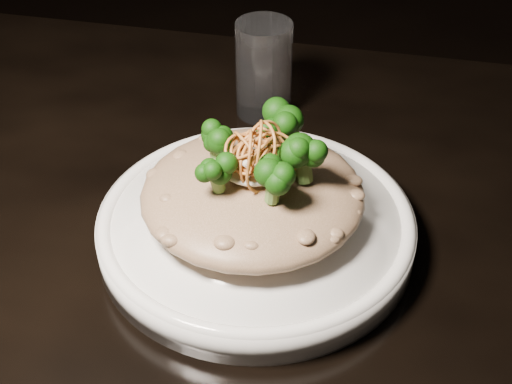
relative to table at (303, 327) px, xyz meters
The scene contains 7 objects.
table is the anchor object (origin of this frame).
plate 0.11m from the table, 159.56° to the left, with size 0.27×0.27×0.03m, color white.
risotto 0.14m from the table, 157.00° to the left, with size 0.19×0.19×0.04m, color brown.
broccoli 0.18m from the table, 157.77° to the left, with size 0.12×0.12×0.04m, color black, non-canonical shape.
cheese 0.17m from the table, 155.38° to the left, with size 0.05×0.05×0.02m, color silver.
shallots 0.19m from the table, 156.65° to the left, with size 0.05×0.05×0.04m, color brown, non-canonical shape.
drinking_glass 0.28m from the table, 110.76° to the left, with size 0.06×0.06×0.11m, color silver.
Camera 1 is at (0.05, -0.44, 1.18)m, focal length 50.00 mm.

